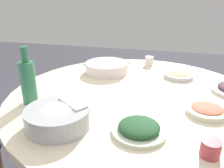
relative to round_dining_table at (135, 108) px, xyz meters
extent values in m
cylinder|color=#99999E|center=(0.00, 0.00, -0.30)|extent=(0.11, 0.11, 0.67)
cylinder|color=beige|center=(0.00, 0.00, 0.06)|extent=(1.39, 1.39, 0.04)
cylinder|color=#B2B5BA|center=(-0.39, 0.27, 0.12)|extent=(0.27, 0.27, 0.08)
ellipsoid|color=white|center=(-0.39, 0.27, 0.12)|extent=(0.22, 0.22, 0.09)
cube|color=white|center=(-0.33, 0.23, 0.17)|extent=(0.13, 0.15, 0.01)
cylinder|color=white|center=(0.32, 0.25, 0.11)|extent=(0.29, 0.29, 0.07)
cylinder|color=black|center=(0.32, 0.25, 0.11)|extent=(0.26, 0.26, 0.05)
cylinder|color=silver|center=(0.32, 0.25, 0.14)|extent=(0.13, 0.30, 0.01)
cylinder|color=silver|center=(-0.12, -0.35, 0.09)|extent=(0.19, 0.19, 0.02)
ellipsoid|color=#DC7C5E|center=(-0.12, -0.35, 0.10)|extent=(0.15, 0.15, 0.03)
cylinder|color=silver|center=(0.34, -0.23, 0.09)|extent=(0.19, 0.19, 0.03)
ellipsoid|color=#CFBE81|center=(0.34, -0.23, 0.10)|extent=(0.14, 0.14, 0.02)
cylinder|color=silver|center=(-0.36, -0.07, 0.09)|extent=(0.22, 0.22, 0.02)
ellipsoid|color=#24532D|center=(-0.36, -0.07, 0.11)|extent=(0.17, 0.17, 0.04)
cylinder|color=#2E7752|center=(-0.22, 0.51, 0.18)|extent=(0.07, 0.07, 0.21)
cylinder|color=#2E7752|center=(-0.22, 0.51, 0.33)|extent=(0.03, 0.03, 0.08)
cylinder|color=white|center=(0.56, -0.02, 0.11)|extent=(0.06, 0.06, 0.07)
cylinder|color=#BE424A|center=(-0.44, -0.32, 0.11)|extent=(0.07, 0.07, 0.06)
camera|label=1|loc=(-1.17, -0.15, 0.62)|focal=37.87mm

